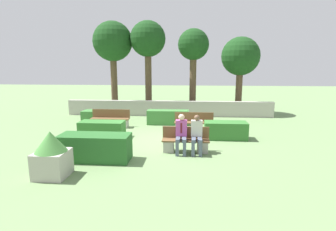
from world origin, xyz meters
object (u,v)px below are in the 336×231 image
(tree_center_left, at_px, (148,41))
(tree_center_right, at_px, (193,48))
(bench_front, at_px, (186,143))
(person_seated_woman, at_px, (197,133))
(planter_corner_left, at_px, (51,154))
(tree_leftmost, at_px, (113,43))
(bench_right_side, at_px, (110,120))
(person_seated_man, at_px, (181,132))
(tree_rightmost, at_px, (240,57))
(bench_left_side, at_px, (194,124))

(tree_center_left, bearing_deg, tree_center_right, 0.03)
(bench_front, distance_m, person_seated_woman, 0.56)
(bench_front, relative_size, planter_corner_left, 1.31)
(tree_leftmost, bearing_deg, tree_center_right, -0.65)
(bench_right_side, xyz_separation_m, person_seated_man, (3.53, -3.58, 0.40))
(tree_center_right, height_order, tree_rightmost, tree_center_right)
(tree_leftmost, bearing_deg, bench_front, -59.48)
(bench_front, relative_size, tree_center_right, 0.31)
(bench_left_side, xyz_separation_m, person_seated_woman, (0.02, -3.05, 0.39))
(bench_right_side, relative_size, tree_center_right, 0.36)
(tree_leftmost, height_order, tree_rightmost, tree_leftmost)
(bench_front, xyz_separation_m, tree_center_right, (0.35, 7.93, 3.70))
(tree_center_right, bearing_deg, person_seated_man, -93.52)
(bench_front, distance_m, bench_right_side, 5.04)
(bench_front, relative_size, tree_leftmost, 0.28)
(bench_front, height_order, tree_center_right, tree_center_right)
(person_seated_woman, distance_m, tree_leftmost, 10.24)
(person_seated_woman, xyz_separation_m, planter_corner_left, (-3.88, -2.21, -0.08))
(planter_corner_left, distance_m, tree_center_left, 11.00)
(bench_front, bearing_deg, tree_center_left, 107.29)
(person_seated_woman, distance_m, tree_center_left, 9.32)
(bench_right_side, xyz_separation_m, tree_leftmost, (-1.03, 4.54, 4.01))
(bench_left_side, distance_m, tree_rightmost, 6.45)
(person_seated_man, bearing_deg, bench_left_side, 80.72)
(person_seated_man, bearing_deg, tree_center_right, 86.48)
(planter_corner_left, distance_m, tree_center_right, 11.49)
(tree_center_left, xyz_separation_m, tree_center_right, (2.81, 0.00, -0.40))
(planter_corner_left, bearing_deg, tree_rightmost, 56.60)
(person_seated_man, bearing_deg, person_seated_woman, -0.39)
(tree_rightmost, bearing_deg, tree_center_right, 177.51)
(bench_right_side, relative_size, person_seated_man, 1.41)
(tree_leftmost, bearing_deg, bench_left_side, -45.12)
(bench_left_side, relative_size, planter_corner_left, 1.42)
(person_seated_woman, bearing_deg, bench_left_side, 90.38)
(bench_front, xyz_separation_m, tree_leftmost, (-4.71, 7.99, 4.02))
(bench_right_side, distance_m, tree_leftmost, 6.14)
(tree_leftmost, xyz_separation_m, tree_center_right, (5.05, -0.06, -0.32))
(tree_center_right, xyz_separation_m, tree_rightmost, (2.84, -0.12, -0.60))
(bench_front, bearing_deg, tree_leftmost, 120.52)
(bench_front, xyz_separation_m, bench_right_side, (-3.68, 3.45, 0.01))
(bench_left_side, distance_m, person_seated_woman, 3.07)
(planter_corner_left, relative_size, tree_center_right, 0.24)
(person_seated_woman, bearing_deg, person_seated_man, 179.61)
(bench_right_side, xyz_separation_m, tree_center_left, (1.21, 4.48, 4.09))
(planter_corner_left, bearing_deg, tree_center_left, 84.21)
(person_seated_man, height_order, tree_leftmost, tree_leftmost)
(tree_rightmost, bearing_deg, person_seated_woman, -109.55)
(bench_right_side, relative_size, tree_rightmost, 0.40)
(tree_leftmost, relative_size, tree_rightmost, 1.22)
(tree_center_right, distance_m, tree_rightmost, 2.91)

